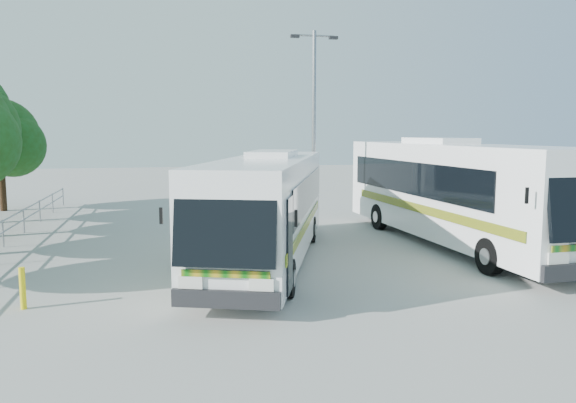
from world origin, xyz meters
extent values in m
plane|color=gray|center=(0.00, 0.00, 0.00)|extent=(100.00, 100.00, 0.00)
cube|color=#B2B2AD|center=(-2.30, 2.00, 0.07)|extent=(0.40, 16.00, 0.15)
cylinder|color=gray|center=(-10.00, 4.00, 0.95)|extent=(0.06, 22.00, 0.06)
cylinder|color=gray|center=(-10.00, 4.00, 0.55)|extent=(0.06, 22.00, 0.06)
cylinder|color=gray|center=(-10.00, 14.00, 0.50)|extent=(0.06, 0.06, 1.00)
cylinder|color=#382314|center=(-12.70, 13.30, 1.39)|extent=(0.36, 0.36, 2.77)
sphere|color=#1C3D10|center=(-11.94, 12.80, 3.46)|extent=(3.28, 3.28, 3.28)
cube|color=white|center=(-1.00, -1.23, 1.84)|extent=(6.16, 11.93, 2.99)
cube|color=black|center=(-2.93, -6.82, 2.21)|extent=(2.28, 1.16, 1.91)
cube|color=black|center=(-1.99, -0.27, 2.21)|extent=(3.12, 8.92, 1.08)
cube|color=black|center=(0.37, -1.08, 2.21)|extent=(3.12, 8.92, 1.08)
cube|color=#0E6210|center=(-2.28, -1.10, 1.28)|extent=(3.36, 9.66, 0.27)
cylinder|color=black|center=(-3.30, -4.49, 0.49)|extent=(0.60, 1.02, 0.98)
cylinder|color=black|center=(-1.20, -5.21, 0.49)|extent=(0.60, 1.02, 0.98)
cylinder|color=black|center=(-0.96, 2.29, 0.49)|extent=(0.60, 1.02, 0.98)
cylinder|color=black|center=(1.14, 1.56, 0.49)|extent=(0.60, 1.02, 0.98)
cube|color=white|center=(6.09, 0.09, 2.05)|extent=(3.27, 13.21, 3.33)
cube|color=black|center=(4.68, 0.68, 2.46)|extent=(0.49, 10.48, 1.20)
cube|color=black|center=(7.45, 0.80, 2.46)|extent=(0.49, 10.48, 1.20)
cube|color=#0D5E1A|center=(4.72, -0.30, 1.42)|extent=(0.50, 11.35, 0.31)
cylinder|color=black|center=(5.04, -4.22, 0.55)|extent=(0.37, 1.10, 1.09)
cylinder|color=black|center=(7.50, -4.12, 0.55)|extent=(0.37, 1.10, 1.09)
cylinder|color=black|center=(4.71, 3.75, 0.55)|extent=(0.37, 1.10, 1.09)
cylinder|color=black|center=(7.17, 3.85, 0.55)|extent=(0.37, 1.10, 1.09)
cylinder|color=gray|center=(2.00, 4.57, 4.17)|extent=(0.17, 0.17, 8.34)
cylinder|color=gray|center=(2.00, 4.57, 8.14)|extent=(1.67, 0.11, 0.08)
cube|color=black|center=(1.17, 4.56, 8.08)|extent=(0.37, 0.19, 0.13)
cube|color=black|center=(2.83, 4.59, 8.08)|extent=(0.37, 0.19, 0.13)
cylinder|color=yellow|center=(-7.51, -4.85, 0.50)|extent=(0.18, 0.18, 1.00)
camera|label=1|loc=(-4.08, -18.68, 4.14)|focal=35.00mm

